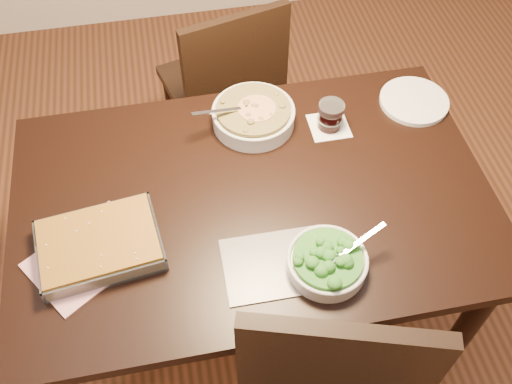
% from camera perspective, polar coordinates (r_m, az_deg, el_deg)
% --- Properties ---
extents(ground, '(4.00, 4.00, 0.00)m').
position_cam_1_polar(ground, '(2.31, -0.23, -11.64)').
color(ground, '#402412').
rests_on(ground, ground).
extents(table, '(1.40, 0.90, 0.75)m').
position_cam_1_polar(table, '(1.74, -0.29, -2.21)').
color(table, black).
rests_on(table, ground).
extents(magazine_a, '(0.37, 0.35, 0.01)m').
position_cam_1_polar(magazine_a, '(1.61, -16.37, -6.15)').
color(magazine_a, '#BA354D').
rests_on(magazine_a, table).
extents(magazine_b, '(0.29, 0.21, 0.01)m').
position_cam_1_polar(magazine_b, '(1.54, 2.11, -7.23)').
color(magazine_b, '#2A2931').
rests_on(magazine_b, table).
extents(coaster, '(0.12, 0.12, 0.00)m').
position_cam_1_polar(coaster, '(1.86, 7.30, 6.55)').
color(coaster, white).
rests_on(coaster, table).
extents(stew_bowl, '(0.29, 0.27, 0.10)m').
position_cam_1_polar(stew_bowl, '(1.83, -0.26, 7.71)').
color(stew_bowl, silver).
rests_on(stew_bowl, table).
extents(broccoli_bowl, '(0.24, 0.22, 0.08)m').
position_cam_1_polar(broccoli_bowl, '(1.52, 7.13, -6.94)').
color(broccoli_bowl, silver).
rests_on(broccoli_bowl, table).
extents(baking_dish, '(0.35, 0.28, 0.06)m').
position_cam_1_polar(baking_dish, '(1.59, -15.38, -5.12)').
color(baking_dish, silver).
rests_on(baking_dish, table).
extents(wine_tumbler, '(0.08, 0.08, 0.09)m').
position_cam_1_polar(wine_tumbler, '(1.83, 7.46, 7.64)').
color(wine_tumbler, black).
rests_on(wine_tumbler, coaster).
extents(dinner_plate, '(0.23, 0.23, 0.02)m').
position_cam_1_polar(dinner_plate, '(1.99, 15.52, 8.75)').
color(dinner_plate, silver).
rests_on(dinner_plate, table).
extents(chair_far, '(0.51, 0.51, 0.90)m').
position_cam_1_polar(chair_far, '(2.37, -2.98, 10.72)').
color(chair_far, black).
rests_on(chair_far, ground).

